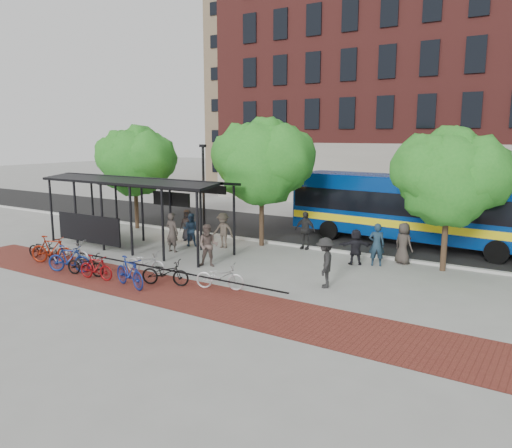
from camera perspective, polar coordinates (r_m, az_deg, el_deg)
The scene contains 32 objects.
ground at distance 21.56m, azimuth 2.75°, elevation -5.01°, with size 160.00×160.00×0.00m, color #9E9E99.
asphalt_street at distance 28.60m, azimuth 10.79°, elevation -1.39°, with size 160.00×8.00×0.01m, color black.
curb at distance 24.99m, azimuth 7.34°, elevation -2.82°, with size 160.00×0.25×0.12m, color #B7B7B2.
brick_strip at distance 18.83m, azimuth -10.34°, elevation -7.42°, with size 24.00×3.00×0.01m, color maroon.
bike_rack_rail at distance 20.32m, azimuth -11.31°, elevation -6.15°, with size 12.00×0.05×0.95m, color black.
building_tower at distance 64.44m, azimuth 8.62°, elevation 18.39°, with size 22.00×22.00×30.00m, color #7A664C.
bus_shelter at distance 25.65m, azimuth -13.73°, elevation 3.96°, with size 10.60×3.07×3.60m.
tree_a at distance 30.92m, azimuth -13.55°, elevation 7.28°, with size 4.90×4.00×6.18m.
tree_b at distance 25.21m, azimuth 0.90°, elevation 7.47°, with size 5.15×4.20×6.47m.
tree_c at distance 21.88m, azimuth 21.44°, elevation 5.31°, with size 4.66×3.80×5.92m.
lamp_post_left at distance 27.90m, azimuth -6.02°, elevation 4.15°, with size 0.35×0.20×5.12m.
bus at distance 26.72m, azimuth 17.87°, elevation 1.93°, with size 13.35×3.98×3.55m.
bike_0 at distance 24.92m, azimuth -23.15°, elevation -2.64°, with size 0.63×1.80×0.94m, color black.
bike_1 at distance 23.88m, azimuth -22.31°, elevation -2.74°, with size 0.59×2.07×1.25m, color maroon.
bike_2 at distance 23.35m, azimuth -20.42°, elevation -3.05°, with size 0.74×2.13×1.12m, color #9D9D9F.
bike_3 at distance 22.11m, azimuth -20.59°, elevation -3.75°, with size 0.54×1.90×1.14m, color navy.
bike_4 at distance 21.38m, azimuth -18.90°, elevation -4.39°, with size 0.62×1.79×0.94m, color black.
bike_5 at distance 20.69m, azimuth -17.82°, elevation -4.75°, with size 0.46×1.63×0.98m, color maroon.
bike_6 at distance 20.97m, azimuth -12.50°, elevation -4.30°, with size 0.65×1.85×0.97m, color #A2A2A4.
bike_7 at distance 19.28m, azimuth -14.25°, elevation -5.36°, with size 0.55×1.94×1.16m, color navy.
bike_8 at distance 19.28m, azimuth -10.33°, elevation -5.48°, with size 0.66×1.88×0.99m, color black.
bike_10 at distance 18.54m, azimuth -4.13°, elevation -5.99°, with size 0.65×1.86×0.98m, color #BEBDC0.
pedestrian_0 at distance 27.11m, azimuth -7.84°, elevation -0.13°, with size 0.82×0.54×1.69m, color black.
pedestrian_1 at distance 24.55m, azimuth -9.57°, elevation -0.95°, with size 0.71×0.46×1.94m, color #3C3430.
pedestrian_2 at distance 25.82m, azimuth -7.48°, elevation -0.61°, with size 0.83×0.65×1.71m, color navy.
pedestrian_3 at distance 25.15m, azimuth -3.79°, elevation -0.74°, with size 1.15×0.66×1.79m, color brown.
pedestrian_4 at distance 24.96m, azimuth 5.63°, elevation -0.72°, with size 1.11×0.46×1.90m, color #282828.
pedestrian_5 at distance 22.31m, azimuth 11.32°, elevation -2.58°, with size 1.47×0.47×1.59m, color black.
pedestrian_6 at distance 22.93m, azimuth 16.49°, elevation -2.13°, with size 0.90×0.59×1.84m, color #3C3530.
pedestrian_7 at distance 22.29m, azimuth 13.63°, elevation -2.30°, with size 0.69×0.45×1.88m, color #1C3041.
pedestrian_8 at distance 21.61m, azimuth -5.49°, elevation -2.47°, with size 0.91×0.71×1.86m, color brown.
pedestrian_9 at distance 18.79m, azimuth 7.90°, elevation -4.39°, with size 1.22×0.70×1.90m, color black.
Camera 1 is at (10.36, -18.05, 5.63)m, focal length 35.00 mm.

